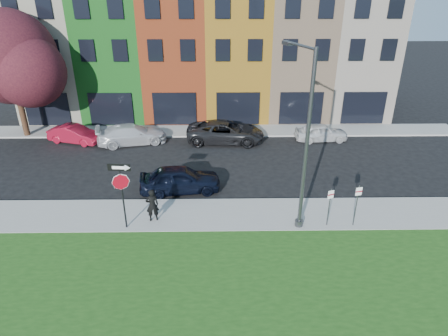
{
  "coord_description": "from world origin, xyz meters",
  "views": [
    {
      "loc": [
        -1.56,
        -14.24,
        11.22
      ],
      "look_at": [
        -1.28,
        4.0,
        2.23
      ],
      "focal_mm": 32.0,
      "sensor_mm": 36.0,
      "label": 1
    }
  ],
  "objects_px": {
    "sedan_near": "(180,179)",
    "street_lamp": "(304,143)",
    "stop_sign": "(121,183)",
    "man": "(152,205)"
  },
  "relations": [
    {
      "from": "stop_sign",
      "to": "street_lamp",
      "type": "bearing_deg",
      "value": 6.14
    },
    {
      "from": "stop_sign",
      "to": "man",
      "type": "distance_m",
      "value": 2.06
    },
    {
      "from": "stop_sign",
      "to": "street_lamp",
      "type": "distance_m",
      "value": 8.49
    },
    {
      "from": "man",
      "to": "street_lamp",
      "type": "distance_m",
      "value": 7.85
    },
    {
      "from": "sedan_near",
      "to": "street_lamp",
      "type": "relative_size",
      "value": 0.55
    },
    {
      "from": "stop_sign",
      "to": "street_lamp",
      "type": "xyz_separation_m",
      "value": [
        8.28,
        0.2,
        1.85
      ]
    },
    {
      "from": "man",
      "to": "street_lamp",
      "type": "bearing_deg",
      "value": 161.22
    },
    {
      "from": "stop_sign",
      "to": "sedan_near",
      "type": "xyz_separation_m",
      "value": [
        2.3,
        3.72,
        -1.76
      ]
    },
    {
      "from": "man",
      "to": "sedan_near",
      "type": "xyz_separation_m",
      "value": [
        1.09,
        3.11,
        -0.21
      ]
    },
    {
      "from": "sedan_near",
      "to": "street_lamp",
      "type": "xyz_separation_m",
      "value": [
        5.98,
        -3.52,
        3.61
      ]
    }
  ]
}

